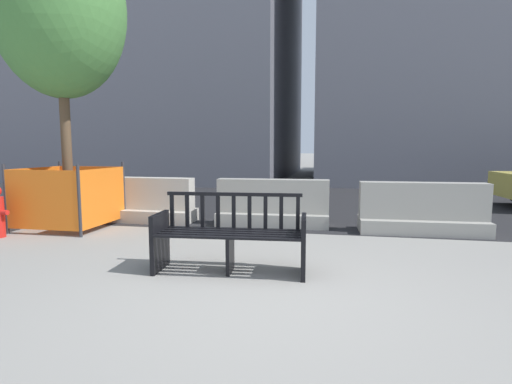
# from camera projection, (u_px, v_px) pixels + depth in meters

# --- Properties ---
(ground_plane) EXTENTS (200.00, 200.00, 0.00)m
(ground_plane) POSITION_uv_depth(u_px,v_px,m) (270.00, 290.00, 3.93)
(ground_plane) COLOR gray
(street_asphalt) EXTENTS (120.00, 12.00, 0.01)m
(street_asphalt) POSITION_uv_depth(u_px,v_px,m) (315.00, 193.00, 12.42)
(street_asphalt) COLOR black
(street_asphalt) RESTS_ON ground
(street_bench) EXTENTS (1.72, 0.64, 0.88)m
(street_bench) POSITION_uv_depth(u_px,v_px,m) (230.00, 237.00, 4.49)
(street_bench) COLOR black
(street_bench) RESTS_ON ground
(jersey_barrier_centre) EXTENTS (2.02, 0.75, 0.84)m
(jersey_barrier_centre) POSITION_uv_depth(u_px,v_px,m) (273.00, 207.00, 7.20)
(jersey_barrier_centre) COLOR gray
(jersey_barrier_centre) RESTS_ON ground
(jersey_barrier_left) EXTENTS (2.02, 0.73, 0.84)m
(jersey_barrier_left) POSITION_uv_depth(u_px,v_px,m) (143.00, 203.00, 7.63)
(jersey_barrier_left) COLOR #ADA89E
(jersey_barrier_left) RESTS_ON ground
(jersey_barrier_right) EXTENTS (2.02, 0.74, 0.84)m
(jersey_barrier_right) POSITION_uv_depth(u_px,v_px,m) (422.00, 213.00, 6.54)
(jersey_barrier_right) COLOR gray
(jersey_barrier_right) RESTS_ON ground
(street_tree) EXTENTS (2.16, 2.16, 5.21)m
(street_tree) POSITION_uv_depth(u_px,v_px,m) (59.00, 9.00, 6.65)
(street_tree) COLOR brown
(street_tree) RESTS_ON ground
(construction_fence) EXTENTS (1.39, 1.39, 1.14)m
(construction_fence) POSITION_uv_depth(u_px,v_px,m) (69.00, 195.00, 7.00)
(construction_fence) COLOR #2D2D33
(construction_fence) RESTS_ON ground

